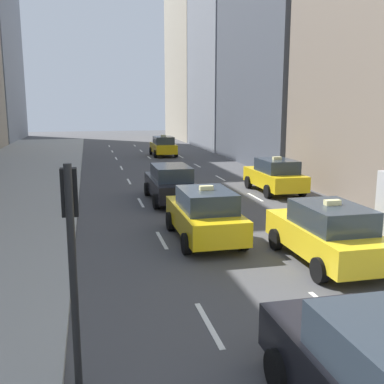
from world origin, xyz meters
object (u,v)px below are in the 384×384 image
Objects in this scene: sedan_silver_behind at (170,183)px; traffic_light_pole at (72,242)px; taxi_lead at (327,233)px; taxi_third at (205,214)px; taxi_second at (275,176)px; taxi_fourth at (163,146)px.

traffic_light_pole reaches higher than sedan_silver_behind.
taxi_lead is 4.04m from taxi_third.
taxi_lead is at bearing -73.09° from sedan_silver_behind.
traffic_light_pole reaches higher than taxi_second.
traffic_light_pole is at bearing -147.20° from taxi_lead.
taxi_lead is at bearing -90.00° from taxi_fourth.
taxi_third reaches higher than sedan_silver_behind.
taxi_fourth is (2.80, 25.30, 0.00)m from taxi_third.
taxi_lead is 28.21m from taxi_fourth.
traffic_light_pole reaches higher than taxi_third.
taxi_fourth is 33.28m from traffic_light_pole.
taxi_second and taxi_fourth have the same top height.
taxi_third is 6.30m from sedan_silver_behind.
taxi_fourth is at bearing 81.61° from sedan_silver_behind.
taxi_second is at bearing 9.41° from sedan_silver_behind.
traffic_light_pole reaches higher than taxi_lead.
taxi_lead is at bearing -46.10° from taxi_third.
sedan_silver_behind is at bearing -170.59° from taxi_second.
traffic_light_pole is at bearing -101.71° from taxi_fourth.
traffic_light_pole is (-3.95, -7.26, 1.53)m from taxi_third.
taxi_fourth is at bearing 78.29° from traffic_light_pole.
taxi_third is 0.91× the size of sedan_silver_behind.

